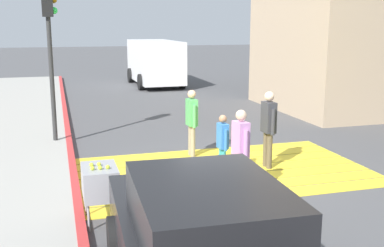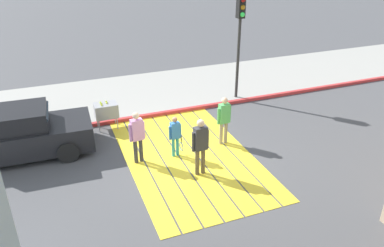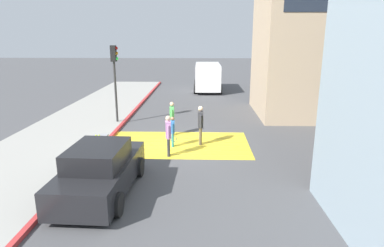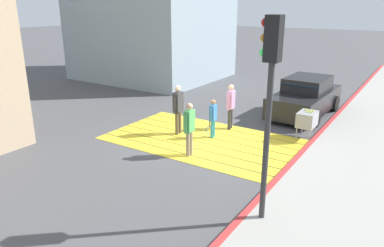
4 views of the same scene
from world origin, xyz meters
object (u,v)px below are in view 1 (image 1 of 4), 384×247
traffic_light_corner (50,31)px  pedestrian_adult_trailing (268,124)px  van_down_street (155,61)px  pedestrian_adult_side (240,147)px  pedestrian_adult_lead (192,118)px  pedestrian_child_with_racket (222,142)px  tennis_ball_cart (100,182)px

traffic_light_corner → pedestrian_adult_trailing: (4.61, -3.56, -2.01)m
van_down_street → traffic_light_corner: bearing=-114.0°
van_down_street → pedestrian_adult_side: 16.74m
van_down_street → pedestrian_adult_lead: (-1.94, -13.73, -0.31)m
van_down_street → pedestrian_child_with_racket: 15.58m
traffic_light_corner → pedestrian_adult_lead: traffic_light_corner is taller
pedestrian_adult_lead → pedestrian_adult_side: size_ratio=0.99×
pedestrian_adult_trailing → pedestrian_adult_side: (-1.28, -1.50, -0.05)m
pedestrian_adult_lead → pedestrian_adult_side: (0.11, -2.91, 0.01)m
pedestrian_adult_trailing → pedestrian_child_with_racket: size_ratio=1.30×
tennis_ball_cart → pedestrian_child_with_racket: size_ratio=0.75×
tennis_ball_cart → traffic_light_corner: bearing=97.0°
van_down_street → pedestrian_child_with_racket: bearing=-96.5°
tennis_ball_cart → pedestrian_adult_side: (2.66, 0.48, 0.28)m
pedestrian_adult_lead → pedestrian_child_with_racket: 1.75m
traffic_light_corner → pedestrian_adult_trailing: traffic_light_corner is taller
traffic_light_corner → tennis_ball_cart: bearing=-83.0°
pedestrian_adult_side → pedestrian_adult_trailing: bearing=49.6°
pedestrian_adult_side → pedestrian_adult_lead: bearing=92.2°
tennis_ball_cart → pedestrian_adult_lead: pedestrian_adult_lead is taller
tennis_ball_cart → pedestrian_adult_trailing: size_ratio=0.58×
traffic_light_corner → pedestrian_adult_side: 6.40m
traffic_light_corner → pedestrian_adult_side: bearing=-56.6°
van_down_street → pedestrian_adult_side: size_ratio=3.11×
pedestrian_adult_lead → pedestrian_adult_trailing: pedestrian_adult_trailing is taller
tennis_ball_cart → pedestrian_adult_trailing: 4.42m
pedestrian_child_with_racket → traffic_light_corner: bearing=131.2°
traffic_light_corner → pedestrian_child_with_racket: (3.40, -3.89, -2.27)m
tennis_ball_cart → pedestrian_adult_lead: (2.54, 3.39, 0.27)m
tennis_ball_cart → pedestrian_adult_side: bearing=10.3°
traffic_light_corner → tennis_ball_cart: (0.68, -5.55, -2.34)m
pedestrian_adult_lead → pedestrian_child_with_racket: bearing=-84.1°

